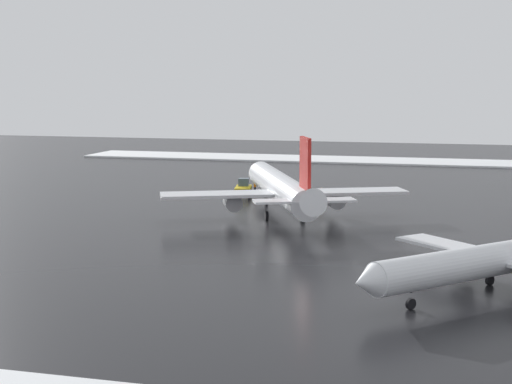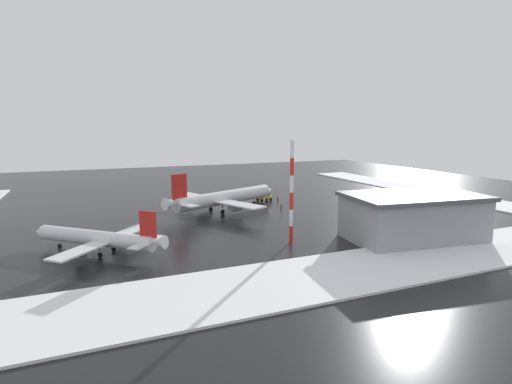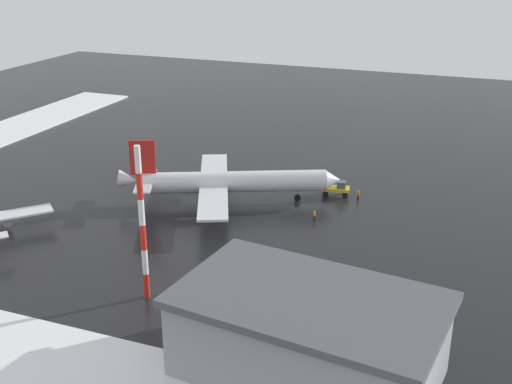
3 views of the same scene
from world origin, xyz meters
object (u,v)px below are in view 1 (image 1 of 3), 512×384
(pushback_tug, at_px, (243,187))
(ground_crew_near_tug, at_px, (255,186))
(airplane_parked_portside, at_px, (282,188))
(airplane_distant_tail, at_px, (494,259))
(ground_crew_beside_wing, at_px, (321,193))

(pushback_tug, xyz_separation_m, ground_crew_near_tug, (3.74, -0.74, -0.31))
(airplane_parked_portside, relative_size, airplane_distant_tail, 1.56)
(ground_crew_beside_wing, bearing_deg, ground_crew_near_tug, 145.92)
(pushback_tug, relative_size, ground_crew_beside_wing, 2.89)
(ground_crew_near_tug, distance_m, ground_crew_beside_wing, 11.71)
(airplane_parked_portside, bearing_deg, ground_crew_beside_wing, -32.12)
(airplane_parked_portside, distance_m, airplane_distant_tail, 38.50)
(airplane_parked_portside, height_order, ground_crew_beside_wing, airplane_parked_portside)
(pushback_tug, distance_m, ground_crew_beside_wing, 11.65)
(ground_crew_near_tug, relative_size, ground_crew_beside_wing, 1.00)
(airplane_distant_tail, relative_size, ground_crew_beside_wing, 12.74)
(airplane_parked_portside, height_order, ground_crew_near_tug, airplane_parked_portside)
(ground_crew_near_tug, bearing_deg, ground_crew_beside_wing, -165.06)
(airplane_parked_portside, xyz_separation_m, ground_crew_near_tug, (19.66, 8.67, -2.56))
(airplane_parked_portside, distance_m, ground_crew_near_tug, 21.64)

